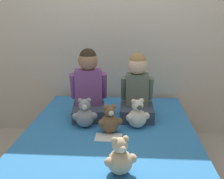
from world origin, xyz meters
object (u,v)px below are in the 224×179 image
(child_on_right, at_px, (137,91))
(sign_card, at_px, (108,137))
(teddy_bear_between_children, at_px, (110,121))
(teddy_bear_held_by_right_child, at_px, (137,115))
(bed, at_px, (110,157))
(teddy_bear_at_foot_of_bed, at_px, (120,158))
(teddy_bear_held_by_left_child, at_px, (85,115))
(child_on_left, at_px, (89,88))

(child_on_right, distance_m, sign_card, 0.57)
(teddy_bear_between_children, xyz_separation_m, sign_card, (-0.01, -0.10, -0.10))
(teddy_bear_held_by_right_child, bearing_deg, child_on_right, 69.09)
(sign_card, bearing_deg, bed, 88.12)
(bed, bearing_deg, child_on_right, 58.17)
(teddy_bear_between_children, height_order, teddy_bear_at_foot_of_bed, teddy_bear_at_foot_of_bed)
(child_on_right, relative_size, teddy_bear_between_children, 2.49)
(child_on_right, bearing_deg, teddy_bear_between_children, -121.62)
(teddy_bear_between_children, distance_m, teddy_bear_at_foot_of_bed, 0.60)
(bed, relative_size, teddy_bear_at_foot_of_bed, 7.99)
(child_on_right, bearing_deg, teddy_bear_held_by_right_child, -90.44)
(bed, bearing_deg, teddy_bear_between_children, -64.86)
(teddy_bear_held_by_right_child, xyz_separation_m, teddy_bear_between_children, (-0.22, -0.12, -0.01))
(teddy_bear_held_by_right_child, bearing_deg, teddy_bear_held_by_left_child, 161.06)
(bed, relative_size, teddy_bear_between_children, 8.14)
(teddy_bear_held_by_right_child, bearing_deg, child_on_left, 129.27)
(child_on_left, bearing_deg, teddy_bear_held_by_right_child, -36.52)
(teddy_bear_at_foot_of_bed, bearing_deg, sign_card, 81.77)
(sign_card, bearing_deg, teddy_bear_at_foot_of_bed, -77.23)
(child_on_left, relative_size, teddy_bear_held_by_left_child, 2.48)
(child_on_left, xyz_separation_m, teddy_bear_at_foot_of_bed, (0.33, -0.96, -0.17))
(child_on_right, relative_size, teddy_bear_held_by_left_child, 2.33)
(child_on_left, xyz_separation_m, teddy_bear_held_by_left_child, (0.00, -0.27, -0.16))
(bed, distance_m, teddy_bear_between_children, 0.32)
(teddy_bear_held_by_left_child, distance_m, sign_card, 0.31)
(teddy_bear_held_by_right_child, height_order, teddy_bear_at_foot_of_bed, teddy_bear_held_by_right_child)
(child_on_right, height_order, teddy_bear_held_by_left_child, child_on_right)
(teddy_bear_at_foot_of_bed, bearing_deg, bed, 79.21)
(bed, xyz_separation_m, child_on_left, (-0.22, 0.36, 0.49))
(child_on_right, height_order, teddy_bear_at_foot_of_bed, child_on_right)
(teddy_bear_held_by_left_child, height_order, teddy_bear_held_by_right_child, teddy_bear_held_by_left_child)
(teddy_bear_held_by_right_child, relative_size, sign_card, 1.20)
(teddy_bear_at_foot_of_bed, height_order, sign_card, teddy_bear_at_foot_of_bed)
(teddy_bear_between_children, distance_m, sign_card, 0.14)
(child_on_right, bearing_deg, child_on_left, 178.79)
(bed, distance_m, teddy_bear_held_by_right_child, 0.41)
(child_on_right, height_order, sign_card, child_on_right)
(bed, height_order, child_on_left, child_on_left)
(child_on_left, distance_m, teddy_bear_at_foot_of_bed, 1.03)
(child_on_left, distance_m, teddy_bear_between_children, 0.46)
(teddy_bear_between_children, bearing_deg, teddy_bear_at_foot_of_bed, -98.39)
(teddy_bear_held_by_left_child, height_order, sign_card, teddy_bear_held_by_left_child)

